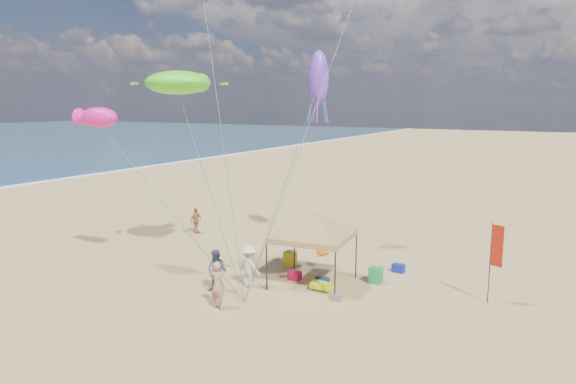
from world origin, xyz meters
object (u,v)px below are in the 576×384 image
Objects in this scene: person_near_b at (217,271)px; cooler_red at (295,275)px; beach_cart at (322,286)px; person_far_a at (196,220)px; feather_flag at (495,251)px; person_near_a at (218,285)px; chair_green at (376,275)px; cooler_blue at (398,268)px; chair_yellow at (290,259)px; canopy_tent at (313,214)px; person_near_c at (250,266)px.

cooler_red is at bearing 44.34° from person_near_b.
cooler_red is 0.31× the size of person_near_b.
person_far_a reaches higher than beach_cart.
feather_flag reaches higher than person_near_a.
person_near_b reaches higher than chair_green.
chair_green is (-0.41, -1.86, 0.16)m from cooler_blue.
feather_flag is 9.17m from chair_yellow.
chair_yellow is at bearing 141.07° from canopy_tent.
feather_flag reaches higher than person_near_b.
cooler_red is 9.98m from person_far_a.
canopy_tent is at bearing -1.91° from cooler_red.
person_near_c is (-9.06, -3.00, -1.21)m from feather_flag.
canopy_tent is 1.86× the size of feather_flag.
person_near_b reaches higher than cooler_blue.
person_near_a is (-1.85, -4.17, -2.13)m from canopy_tent.
cooler_blue is (3.61, 3.21, 0.00)m from cooler_red.
person_far_a is (-7.82, 6.01, -0.13)m from person_near_c.
canopy_tent reaches higher than feather_flag.
cooler_red is at bearing -138.35° from cooler_blue.
feather_flag is 1.79× the size of person_near_b.
person_far_a reaches higher than chair_green.
person_near_a is at bearing -134.99° from person_far_a.
feather_flag is (6.99, 1.31, -0.93)m from canopy_tent.
beach_cart is at bearing -129.49° from chair_green.
canopy_tent is 3.28× the size of person_near_c.
chair_green is 0.40× the size of person_near_b.
feather_flag is 5.00m from chair_green.
person_near_a is at bearing -102.78° from cooler_red.
person_near_a is (-4.56, -7.41, 0.72)m from cooler_blue.
cooler_blue is at bearing -120.42° from person_near_c.
cooler_blue is 0.30× the size of person_near_c.
person_far_a is (-8.05, 8.48, -0.15)m from person_near_a.
feather_flag is at bearing 10.58° from canopy_tent.
person_far_a is at bearing 154.56° from cooler_red.
cooler_blue is 6.92m from person_near_c.
person_near_b is (-9.89, -4.14, -1.23)m from feather_flag.
person_near_a reaches higher than chair_green.
beach_cart is (-1.59, -1.93, -0.15)m from chair_green.
person_far_a is at bearing 155.39° from beach_cart.
person_far_a is at bearing -23.85° from person_near_c.
chair_green reaches higher than cooler_blue.
chair_yellow is at bearing -85.39° from person_near_a.
canopy_tent reaches higher than beach_cart.
feather_flag is 17.20m from person_far_a.
person_far_a is (-9.00, 4.28, 0.58)m from cooler_red.
canopy_tent reaches higher than cooler_blue.
person_near_c is (-4.79, -4.94, 0.71)m from cooler_blue.
cooler_blue is 8.74m from person_near_a.
person_near_b is (-1.05, 1.34, -0.03)m from person_near_a.
beach_cart is (2.72, -2.17, -0.15)m from chair_yellow.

